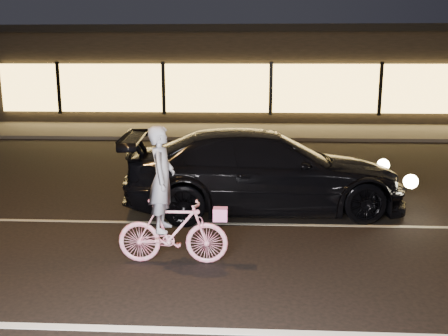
{
  "coord_description": "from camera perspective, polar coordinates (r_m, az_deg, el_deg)",
  "views": [
    {
      "loc": [
        -0.85,
        -6.23,
        2.79
      ],
      "look_at": [
        -1.21,
        0.6,
        1.3
      ],
      "focal_mm": 40.0,
      "sensor_mm": 36.0,
      "label": 1
    }
  ],
  "objects": [
    {
      "name": "ground",
      "position": [
        6.88,
        10.08,
        -11.83
      ],
      "size": [
        90.0,
        90.0,
        0.0
      ],
      "primitive_type": "plane",
      "color": "black",
      "rests_on": "ground"
    },
    {
      "name": "lane_stripe_near",
      "position": [
        5.55,
        12.02,
        -18.11
      ],
      "size": [
        60.0,
        0.12,
        0.01
      ],
      "primitive_type": "cube",
      "color": "silver",
      "rests_on": "ground"
    },
    {
      "name": "lane_stripe_far",
      "position": [
        8.73,
        8.5,
        -6.45
      ],
      "size": [
        60.0,
        0.1,
        0.01
      ],
      "primitive_type": "cube",
      "color": "gray",
      "rests_on": "ground"
    },
    {
      "name": "sidewalk",
      "position": [
        19.44,
        5.49,
        4.19
      ],
      "size": [
        30.0,
        4.0,
        0.12
      ],
      "primitive_type": "cube",
      "color": "#383533",
      "rests_on": "ground"
    },
    {
      "name": "storefront",
      "position": [
        25.22,
        5.01,
        10.82
      ],
      "size": [
        25.4,
        8.42,
        4.2
      ],
      "color": "black",
      "rests_on": "ground"
    },
    {
      "name": "cyclist",
      "position": [
        6.92,
        -6.21,
        -5.45
      ],
      "size": [
        1.54,
        0.53,
        1.94
      ],
      "rotation": [
        0.0,
        0.0,
        1.57
      ],
      "color": "#FF3975",
      "rests_on": "ground"
    },
    {
      "name": "sedan",
      "position": [
        9.35,
        4.68,
        -0.31
      ],
      "size": [
        5.37,
        2.58,
        1.51
      ],
      "rotation": [
        0.0,
        0.0,
        1.66
      ],
      "color": "black",
      "rests_on": "ground"
    }
  ]
}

